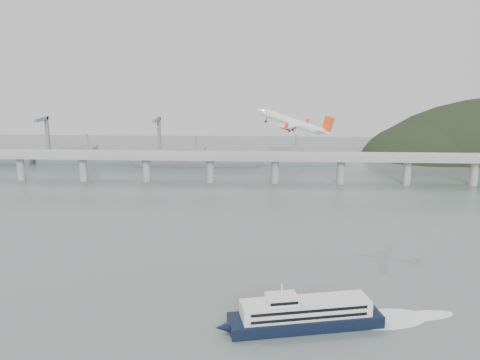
{
  "coord_description": "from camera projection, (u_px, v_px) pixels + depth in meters",
  "views": [
    {
      "loc": [
        11.51,
        -181.83,
        91.58
      ],
      "look_at": [
        0.0,
        55.0,
        36.0
      ],
      "focal_mm": 38.0,
      "sensor_mm": 36.0,
      "label": 1
    }
  ],
  "objects": [
    {
      "name": "ground",
      "position": [
        233.0,
        302.0,
        198.26
      ],
      "size": [
        900.0,
        900.0,
        0.0
      ],
      "primitive_type": "plane",
      "color": "slate",
      "rests_on": "ground"
    },
    {
      "name": "bridge",
      "position": [
        248.0,
        160.0,
        388.78
      ],
      "size": [
        800.0,
        22.0,
        23.9
      ],
      "color": "#999997",
      "rests_on": "ground"
    },
    {
      "name": "distant_fleet",
      "position": [
        81.0,
        157.0,
        461.96
      ],
      "size": [
        453.0,
        60.9,
        40.0
      ],
      "color": "slate",
      "rests_on": "ground"
    },
    {
      "name": "ferry",
      "position": [
        305.0,
        314.0,
        179.0
      ],
      "size": [
        88.55,
        29.37,
        16.87
      ],
      "rotation": [
        0.0,
        0.0,
        0.21
      ],
      "color": "black",
      "rests_on": "ground"
    },
    {
      "name": "airliner",
      "position": [
        293.0,
        123.0,
        254.53
      ],
      "size": [
        39.62,
        36.95,
        14.18
      ],
      "rotation": [
        0.05,
        -0.27,
        2.78
      ],
      "color": "white",
      "rests_on": "ground"
    }
  ]
}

